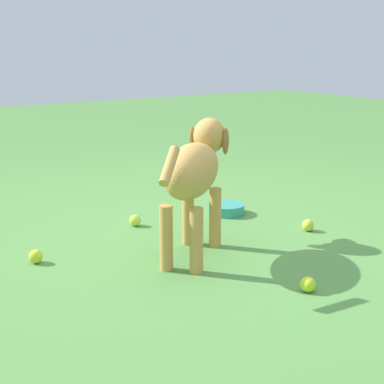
# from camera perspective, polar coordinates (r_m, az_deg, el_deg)

# --- Properties ---
(ground) EXTENTS (14.00, 14.00, 0.00)m
(ground) POSITION_cam_1_polar(r_m,az_deg,el_deg) (3.17, -0.44, -4.58)
(ground) COLOR #548C42
(dog) EXTENTS (0.75, 0.67, 0.64)m
(dog) POSITION_cam_1_polar(r_m,az_deg,el_deg) (2.85, 0.29, 2.09)
(dog) COLOR #C69347
(dog) RESTS_ON ground
(tennis_ball_0) EXTENTS (0.07, 0.07, 0.07)m
(tennis_ball_0) POSITION_cam_1_polar(r_m,az_deg,el_deg) (2.58, 11.06, -8.69)
(tennis_ball_0) COLOR #C8E52D
(tennis_ball_0) RESTS_ON ground
(tennis_ball_1) EXTENTS (0.07, 0.07, 0.07)m
(tennis_ball_1) POSITION_cam_1_polar(r_m,az_deg,el_deg) (3.40, -5.48, -2.73)
(tennis_ball_1) COLOR #C0E040
(tennis_ball_1) RESTS_ON ground
(tennis_ball_2) EXTENTS (0.07, 0.07, 0.07)m
(tennis_ball_2) POSITION_cam_1_polar(r_m,az_deg,el_deg) (3.36, 11.06, -3.15)
(tennis_ball_2) COLOR #CAD638
(tennis_ball_2) RESTS_ON ground
(tennis_ball_4) EXTENTS (0.07, 0.07, 0.07)m
(tennis_ball_4) POSITION_cam_1_polar(r_m,az_deg,el_deg) (2.93, -14.76, -6.00)
(tennis_ball_4) COLOR #C4D630
(tennis_ball_4) RESTS_ON ground
(water_bowl) EXTENTS (0.22, 0.22, 0.06)m
(water_bowl) POSITION_cam_1_polar(r_m,az_deg,el_deg) (3.63, 3.32, -1.64)
(water_bowl) COLOR teal
(water_bowl) RESTS_ON ground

